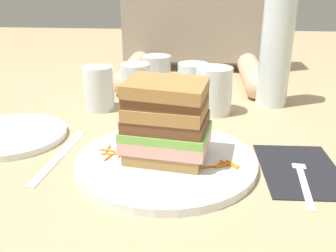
# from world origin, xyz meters

# --- Properties ---
(ground_plane) EXTENTS (3.00, 3.00, 0.00)m
(ground_plane) POSITION_xyz_m (0.00, 0.00, 0.00)
(ground_plane) COLOR tan
(main_plate) EXTENTS (0.28, 0.28, 0.01)m
(main_plate) POSITION_xyz_m (-0.02, -0.00, 0.01)
(main_plate) COLOR white
(main_plate) RESTS_ON ground_plane
(sandwich) EXTENTS (0.14, 0.11, 0.12)m
(sandwich) POSITION_xyz_m (-0.02, -0.00, 0.07)
(sandwich) COLOR #A87A42
(sandwich) RESTS_ON main_plate
(carrot_shred_0) EXTENTS (0.00, 0.02, 0.00)m
(carrot_shred_0) POSITION_xyz_m (-0.09, -0.00, 0.01)
(carrot_shred_0) COLOR orange
(carrot_shred_0) RESTS_ON main_plate
(carrot_shred_1) EXTENTS (0.01, 0.03, 0.00)m
(carrot_shred_1) POSITION_xyz_m (-0.11, -0.01, 0.01)
(carrot_shred_1) COLOR orange
(carrot_shred_1) RESTS_ON main_plate
(carrot_shred_2) EXTENTS (0.03, 0.01, 0.00)m
(carrot_shred_2) POSITION_xyz_m (-0.11, 0.01, 0.01)
(carrot_shred_2) COLOR orange
(carrot_shred_2) RESTS_ON main_plate
(carrot_shred_3) EXTENTS (0.00, 0.02, 0.00)m
(carrot_shred_3) POSITION_xyz_m (-0.11, 0.02, 0.01)
(carrot_shred_3) COLOR orange
(carrot_shred_3) RESTS_ON main_plate
(carrot_shred_4) EXTENTS (0.02, 0.02, 0.00)m
(carrot_shred_4) POSITION_xyz_m (-0.09, 0.02, 0.01)
(carrot_shred_4) COLOR orange
(carrot_shred_4) RESTS_ON main_plate
(carrot_shred_5) EXTENTS (0.03, 0.00, 0.00)m
(carrot_shred_5) POSITION_xyz_m (-0.10, 0.00, 0.01)
(carrot_shred_5) COLOR orange
(carrot_shred_5) RESTS_ON main_plate
(carrot_shred_6) EXTENTS (0.02, 0.02, 0.00)m
(carrot_shred_6) POSITION_xyz_m (0.08, -0.02, 0.01)
(carrot_shred_6) COLOR orange
(carrot_shred_6) RESTS_ON main_plate
(carrot_shred_7) EXTENTS (0.03, 0.03, 0.00)m
(carrot_shred_7) POSITION_xyz_m (0.08, -0.02, 0.01)
(carrot_shred_7) COLOR orange
(carrot_shred_7) RESTS_ON main_plate
(carrot_shred_8) EXTENTS (0.02, 0.01, 0.00)m
(carrot_shred_8) POSITION_xyz_m (0.07, -0.02, 0.01)
(carrot_shred_8) COLOR orange
(carrot_shred_8) RESTS_ON main_plate
(carrot_shred_9) EXTENTS (0.02, 0.01, 0.00)m
(carrot_shred_9) POSITION_xyz_m (0.07, -0.01, 0.01)
(carrot_shred_9) COLOR orange
(carrot_shred_9) RESTS_ON main_plate
(carrot_shred_10) EXTENTS (0.03, 0.01, 0.00)m
(carrot_shred_10) POSITION_xyz_m (0.05, -0.03, 0.01)
(carrot_shred_10) COLOR orange
(carrot_shred_10) RESTS_ON main_plate
(napkin_dark) EXTENTS (0.12, 0.17, 0.00)m
(napkin_dark) POSITION_xyz_m (0.18, 0.00, 0.00)
(napkin_dark) COLOR black
(napkin_dark) RESTS_ON ground_plane
(fork) EXTENTS (0.03, 0.17, 0.00)m
(fork) POSITION_xyz_m (0.18, -0.02, 0.00)
(fork) COLOR silver
(fork) RESTS_ON napkin_dark
(knife) EXTENTS (0.03, 0.20, 0.00)m
(knife) POSITION_xyz_m (-0.19, 0.01, 0.00)
(knife) COLOR silver
(knife) RESTS_ON ground_plane
(juice_glass) EXTENTS (0.08, 0.08, 0.10)m
(juice_glass) POSITION_xyz_m (0.06, 0.24, 0.04)
(juice_glass) COLOR white
(juice_glass) RESTS_ON ground_plane
(water_bottle) EXTENTS (0.07, 0.07, 0.31)m
(water_bottle) POSITION_xyz_m (0.19, 0.31, 0.14)
(water_bottle) COLOR silver
(water_bottle) RESTS_ON ground_plane
(empty_tumbler_0) EXTENTS (0.07, 0.07, 0.09)m
(empty_tumbler_0) POSITION_xyz_m (-0.08, 0.39, 0.04)
(empty_tumbler_0) COLOR silver
(empty_tumbler_0) RESTS_ON ground_plane
(empty_tumbler_1) EXTENTS (0.07, 0.07, 0.09)m
(empty_tumbler_1) POSITION_xyz_m (-0.12, 0.30, 0.04)
(empty_tumbler_1) COLOR silver
(empty_tumbler_1) RESTS_ON ground_plane
(empty_tumbler_2) EXTENTS (0.07, 0.07, 0.08)m
(empty_tumbler_2) POSITION_xyz_m (0.01, 0.34, 0.04)
(empty_tumbler_2) COLOR silver
(empty_tumbler_2) RESTS_ON ground_plane
(empty_tumbler_3) EXTENTS (0.06, 0.06, 0.09)m
(empty_tumbler_3) POSITION_xyz_m (-0.19, 0.24, 0.05)
(empty_tumbler_3) COLOR silver
(empty_tumbler_3) RESTS_ON ground_plane
(side_plate) EXTENTS (0.20, 0.20, 0.01)m
(side_plate) POSITION_xyz_m (-0.31, 0.07, 0.01)
(side_plate) COLOR white
(side_plate) RESTS_ON ground_plane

